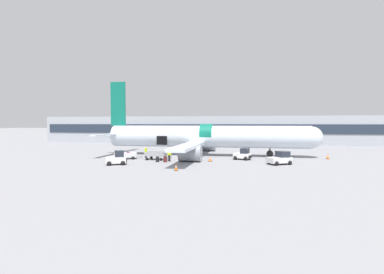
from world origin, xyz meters
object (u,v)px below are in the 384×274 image
at_px(baggage_tug_mid, 117,159).
at_px(baggage_tug_lead, 280,159).
at_px(ground_crew_loader_a, 146,152).
at_px(ground_crew_driver, 169,155).
at_px(baggage_cart_loading, 157,156).
at_px(airplane, 204,137).
at_px(ground_crew_loader_b, 183,152).
at_px(suitcase_on_tarmac_spare, 157,160).
at_px(suitcase_on_tarmac_upright, 165,160).
at_px(baggage_cart_queued, 126,156).
at_px(baggage_tug_rear, 243,155).

bearing_deg(baggage_tug_mid, baggage_tug_lead, 12.14).
relative_size(ground_crew_loader_a, ground_crew_driver, 0.95).
bearing_deg(baggage_cart_loading, airplane, 49.88).
xyz_separation_m(baggage_tug_mid, baggage_cart_loading, (3.27, 5.86, -0.17)).
bearing_deg(ground_crew_loader_a, airplane, 30.32).
bearing_deg(ground_crew_loader_b, suitcase_on_tarmac_spare, -113.12).
xyz_separation_m(airplane, ground_crew_driver, (-3.44, -7.99, -2.04)).
distance_m(suitcase_on_tarmac_upright, suitcase_on_tarmac_spare, 1.10).
relative_size(baggage_tug_mid, baggage_cart_queued, 0.68).
bearing_deg(baggage_tug_rear, baggage_tug_lead, -40.87).
relative_size(ground_crew_loader_b, ground_crew_driver, 0.92).
relative_size(baggage_cart_queued, suitcase_on_tarmac_spare, 5.28).
xyz_separation_m(baggage_tug_mid, ground_crew_loader_a, (0.92, 7.89, 0.13)).
relative_size(ground_crew_loader_b, suitcase_on_tarmac_upright, 1.92).
relative_size(baggage_tug_rear, suitcase_on_tarmac_upright, 3.18).
xyz_separation_m(baggage_tug_mid, baggage_tug_rear, (15.21, 8.37, -0.05)).
distance_m(baggage_cart_loading, ground_crew_loader_a, 3.12).
distance_m(baggage_tug_lead, ground_crew_driver, 14.46).
bearing_deg(baggage_cart_loading, ground_crew_driver, -30.33).
xyz_separation_m(ground_crew_loader_b, ground_crew_driver, (-0.90, -4.14, 0.07)).
xyz_separation_m(baggage_tug_rear, suitcase_on_tarmac_upright, (-9.97, -4.95, -0.32)).
bearing_deg(baggage_tug_mid, suitcase_on_tarmac_spare, 40.14).
bearing_deg(baggage_tug_mid, baggage_cart_queued, 103.15).
bearing_deg(baggage_tug_lead, baggage_tug_mid, -167.86).
height_order(baggage_cart_queued, suitcase_on_tarmac_spare, baggage_cart_queued).
relative_size(baggage_tug_mid, suitcase_on_tarmac_upright, 3.32).
relative_size(ground_crew_driver, suitcase_on_tarmac_spare, 2.25).
bearing_deg(suitcase_on_tarmac_spare, ground_crew_driver, 38.93).
relative_size(baggage_tug_mid, baggage_tug_rear, 1.05).
height_order(ground_crew_loader_a, ground_crew_driver, ground_crew_driver).
xyz_separation_m(ground_crew_driver, suitcase_on_tarmac_upright, (-0.24, -1.14, -0.55)).
xyz_separation_m(baggage_cart_loading, suitcase_on_tarmac_upright, (1.97, -2.43, -0.20)).
xyz_separation_m(airplane, suitcase_on_tarmac_spare, (-4.77, -9.07, -2.62)).
xyz_separation_m(airplane, baggage_tug_rear, (6.29, -4.19, -2.26)).
relative_size(baggage_cart_queued, ground_crew_driver, 2.35).
bearing_deg(baggage_tug_rear, ground_crew_loader_a, -178.05).
distance_m(baggage_cart_loading, ground_crew_loader_b, 4.22).
bearing_deg(ground_crew_driver, baggage_tug_rear, 21.34).
bearing_deg(suitcase_on_tarmac_spare, ground_crew_loader_b, 66.88).
xyz_separation_m(baggage_tug_lead, ground_crew_loader_b, (-13.56, 4.43, 0.13)).
bearing_deg(baggage_cart_loading, suitcase_on_tarmac_spare, -69.74).
height_order(ground_crew_loader_b, ground_crew_driver, ground_crew_driver).
height_order(ground_crew_loader_b, suitcase_on_tarmac_spare, ground_crew_loader_b).
bearing_deg(suitcase_on_tarmac_upright, baggage_tug_rear, 26.38).
xyz_separation_m(baggage_tug_mid, ground_crew_driver, (5.48, 4.57, 0.18)).
bearing_deg(ground_crew_driver, airplane, 66.70).
height_order(baggage_cart_queued, ground_crew_loader_a, ground_crew_loader_a).
xyz_separation_m(baggage_cart_queued, suitcase_on_tarmac_spare, (5.51, -2.37, -0.13)).
height_order(baggage_tug_mid, suitcase_on_tarmac_spare, baggage_tug_mid).
bearing_deg(baggage_cart_queued, baggage_tug_lead, -4.25).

